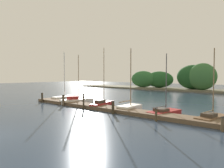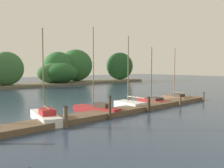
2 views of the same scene
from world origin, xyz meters
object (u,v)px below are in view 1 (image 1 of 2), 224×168
at_px(sailboat_0, 64,97).
at_px(mooring_piling_2, 84,101).
at_px(mooring_piling_4, 156,115).
at_px(mooring_piling_3, 113,107).
at_px(mooring_piling_5, 222,124).
at_px(sailboat_3, 130,107).
at_px(sailboat_5, 212,117).
at_px(sailboat_2, 103,104).
at_px(mooring_piling_1, 63,100).
at_px(sailboat_1, 77,100).
at_px(mooring_piling_0, 42,97).
at_px(sailboat_4, 165,112).

xyz_separation_m(sailboat_0, mooring_piling_2, (7.88, -3.42, 0.44)).
bearing_deg(mooring_piling_4, mooring_piling_3, 178.28).
bearing_deg(mooring_piling_5, mooring_piling_2, 179.31).
distance_m(mooring_piling_3, mooring_piling_4, 4.47).
xyz_separation_m(sailboat_3, sailboat_5, (7.59, 0.15, -0.05)).
relative_size(mooring_piling_2, mooring_piling_4, 1.58).
height_order(sailboat_0, mooring_piling_3, sailboat_0).
relative_size(sailboat_2, mooring_piling_2, 4.12).
distance_m(sailboat_0, mooring_piling_1, 5.51).
bearing_deg(mooring_piling_2, sailboat_3, 28.54).
height_order(sailboat_3, mooring_piling_2, sailboat_3).
relative_size(sailboat_0, sailboat_1, 1.13).
distance_m(sailboat_1, mooring_piling_3, 8.22).
distance_m(mooring_piling_0, mooring_piling_2, 8.12).
xyz_separation_m(sailboat_1, mooring_piling_5, (16.89, -2.49, 0.10)).
xyz_separation_m(sailboat_1, mooring_piling_2, (3.73, -2.34, 0.45)).
height_order(mooring_piling_1, mooring_piling_5, mooring_piling_1).
bearing_deg(sailboat_3, sailboat_5, -88.05).
bearing_deg(sailboat_3, sailboat_0, 86.01).
distance_m(sailboat_0, mooring_piling_4, 16.87).
xyz_separation_m(mooring_piling_1, mooring_piling_2, (3.55, -0.03, 0.16)).
bearing_deg(sailboat_0, mooring_piling_4, -105.44).
bearing_deg(sailboat_0, sailboat_1, -107.53).
distance_m(mooring_piling_0, mooring_piling_1, 4.57).
height_order(sailboat_4, mooring_piling_4, sailboat_4).
xyz_separation_m(sailboat_5, mooring_piling_3, (-7.86, -2.64, 0.32)).
relative_size(sailboat_1, mooring_piling_4, 6.00).
height_order(sailboat_3, mooring_piling_1, sailboat_3).
bearing_deg(mooring_piling_0, sailboat_3, 10.65).
bearing_deg(sailboat_2, sailboat_3, -102.46).
bearing_deg(sailboat_2, mooring_piling_3, -137.88).
bearing_deg(mooring_piling_5, sailboat_5, 113.65).
bearing_deg(mooring_piling_4, mooring_piling_0, 179.08).
bearing_deg(sailboat_1, sailboat_4, -75.41).
relative_size(mooring_piling_0, mooring_piling_1, 0.98).
bearing_deg(mooring_piling_0, mooring_piling_3, -0.63).
xyz_separation_m(sailboat_4, sailboat_5, (3.95, -0.07, 0.03)).
height_order(sailboat_1, sailboat_5, sailboat_1).
bearing_deg(mooring_piling_2, sailboat_1, 147.90).
bearing_deg(sailboat_0, mooring_piling_1, -131.01).
bearing_deg(mooring_piling_5, sailboat_3, 163.83).
bearing_deg(mooring_piling_5, sailboat_4, 151.70).
relative_size(sailboat_3, mooring_piling_0, 4.92).
xyz_separation_m(sailboat_4, mooring_piling_4, (0.55, -2.84, 0.25)).
distance_m(sailboat_5, mooring_piling_3, 8.30).
bearing_deg(sailboat_4, sailboat_3, 104.61).
xyz_separation_m(sailboat_0, sailboat_2, (8.53, -1.00, -0.03)).
xyz_separation_m(sailboat_1, mooring_piling_1, (0.17, -2.31, 0.29)).
bearing_deg(mooring_piling_0, mooring_piling_5, -0.52).
distance_m(sailboat_4, mooring_piling_3, 4.77).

